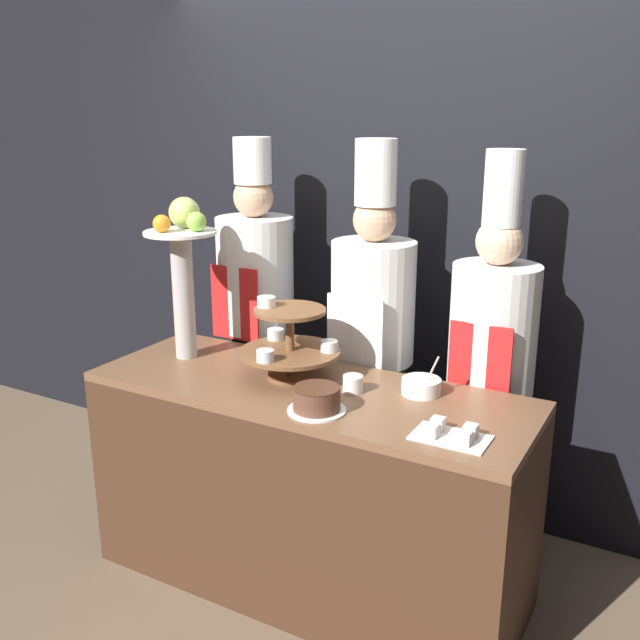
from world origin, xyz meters
TOP-DOWN VIEW (x-y plane):
  - ground_plane at (0.00, 0.00)m, footprint 14.00×14.00m
  - wall_back at (0.00, 1.21)m, footprint 10.00×0.06m
  - buffet_counter at (0.00, 0.32)m, footprint 1.79×0.64m
  - tiered_stand at (-0.11, 0.37)m, footprint 0.41×0.41m
  - fruit_pedestal at (-0.66, 0.39)m, footprint 0.31×0.31m
  - cake_round at (0.15, 0.13)m, footprint 0.22×0.22m
  - cup_white at (0.18, 0.36)m, footprint 0.08×0.08m
  - cake_square_tray at (0.65, 0.15)m, footprint 0.26×0.16m
  - serving_bowl_far at (0.42, 0.47)m, footprint 0.15×0.15m
  - chef_left at (-0.59, 0.84)m, footprint 0.37×0.37m
  - chef_center_left at (0.04, 0.84)m, footprint 0.38×0.38m
  - chef_center_right at (0.58, 0.84)m, footprint 0.36×0.36m

SIDE VIEW (x-z plane):
  - ground_plane at x=0.00m, z-range 0.00..0.00m
  - buffet_counter at x=0.00m, z-range 0.00..0.90m
  - cake_square_tray at x=0.65m, z-range 0.89..0.94m
  - serving_bowl_far at x=0.42m, z-range 0.85..1.01m
  - cup_white at x=0.18m, z-range 0.90..0.96m
  - cake_round at x=0.15m, z-range 0.90..0.99m
  - chef_center_right at x=0.58m, z-range 0.05..1.85m
  - chef_center_left at x=0.04m, z-range 0.07..1.90m
  - chef_left at x=-0.59m, z-range 0.10..1.93m
  - tiered_stand at x=-0.11m, z-range 0.89..1.22m
  - fruit_pedestal at x=-0.66m, z-range 0.99..1.68m
  - wall_back at x=0.00m, z-range 0.00..2.80m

